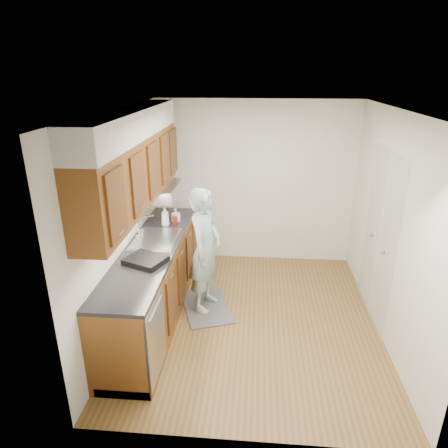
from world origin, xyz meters
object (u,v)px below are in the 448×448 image
soap_bottle_a (165,216)px  soap_bottle_b (176,215)px  dish_rack (146,260)px  soda_can (175,221)px  person (205,242)px

soap_bottle_a → soap_bottle_b: soap_bottle_a is taller
dish_rack → soap_bottle_b: bearing=109.1°
soap_bottle_b → soda_can: soap_bottle_b is taller
soap_bottle_a → person: bearing=-36.6°
soap_bottle_a → soap_bottle_b: 0.21m
person → soap_bottle_a: bearing=66.7°
soap_bottle_b → soda_can: 0.14m
soda_can → dish_rack: soda_can is taller
soda_can → person: bearing=-45.8°
person → soap_bottle_a: (-0.58, 0.43, 0.16)m
soap_bottle_b → dish_rack: soap_bottle_b is taller
soda_can → dish_rack: 1.13m
dish_rack → soda_can: bearing=108.0°
person → soda_can: 0.67m
soap_bottle_a → soda_can: (0.12, 0.04, -0.08)m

